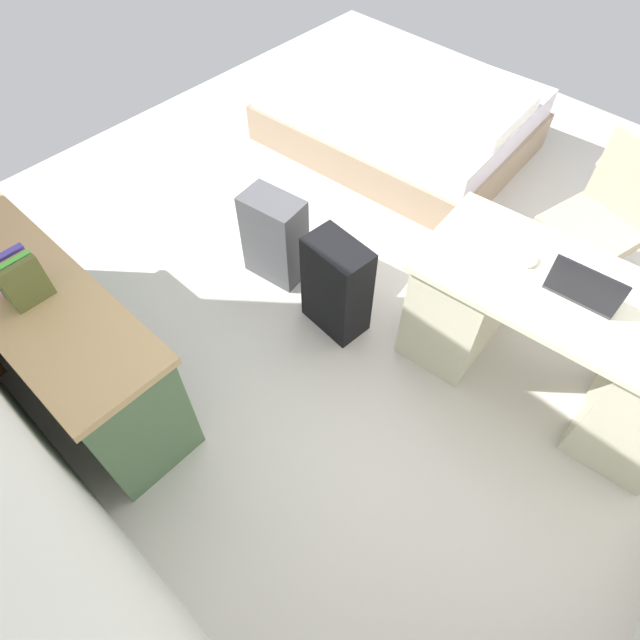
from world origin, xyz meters
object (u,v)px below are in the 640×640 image
bed (400,115)px  suitcase_spare_grey (275,238)px  suitcase_black (337,286)px  desk (552,339)px  laptop (585,287)px  computer_mouse (531,261)px  credenza (48,326)px  office_chair (595,231)px

bed → suitcase_spare_grey: size_ratio=3.46×
suitcase_spare_grey → suitcase_black: bearing=167.5°
desk → laptop: bearing=-156.7°
computer_mouse → laptop: bearing=171.0°
desk → credenza: bearing=41.4°
office_chair → suitcase_black: office_chair is taller
credenza → computer_mouse: size_ratio=18.00×
computer_mouse → desk: bearing=170.2°
office_chair → bed: size_ratio=0.47×
suitcase_black → desk: bearing=-153.1°
desk → office_chair: bearing=-77.4°
suitcase_spare_grey → laptop: (-1.61, -0.39, 0.49)m
desk → suitcase_black: size_ratio=2.43×
laptop → suitcase_spare_grey: bearing=13.5°
laptop → desk: bearing=23.3°
office_chair → suitcase_spare_grey: (1.42, 1.21, -0.13)m
desk → bed: size_ratio=0.75×
credenza → laptop: (-1.91, -1.68, 0.39)m
credenza → computer_mouse: bearing=-134.1°
desk → credenza: (1.90, 1.68, 0.00)m
laptop → computer_mouse: laptop is taller
suitcase_black → suitcase_spare_grey: (0.55, -0.05, -0.02)m
desk → laptop: size_ratio=4.54×
office_chair → computer_mouse: size_ratio=9.40×
desk → laptop: 0.40m
credenza → suitcase_spare_grey: (-0.30, -1.29, -0.09)m
suitcase_spare_grey → computer_mouse: (-1.34, -0.40, 0.45)m
desk → computer_mouse: (0.26, -0.02, 0.36)m
office_chair → bed: 1.77m
laptop → credenza: bearing=41.4°
desk → bed: (1.90, -1.24, -0.14)m
desk → suitcase_black: bearing=22.2°
desk → bed: 2.27m
bed → office_chair: bearing=166.4°
laptop → computer_mouse: 0.27m
computer_mouse → credenza: bearing=40.5°
office_chair → bed: (1.71, -0.42, -0.18)m
credenza → suitcase_spare_grey: size_ratio=3.11×
bed → suitcase_spare_grey: bearing=100.4°
office_chair → computer_mouse: bearing=85.0°
office_chair → suitcase_black: (0.87, 1.26, -0.11)m
credenza → bed: (-0.00, -2.92, -0.14)m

